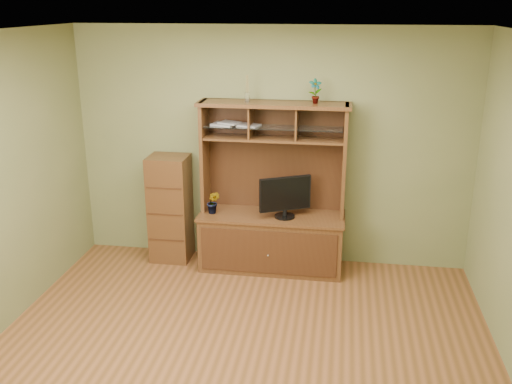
# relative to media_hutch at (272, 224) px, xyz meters

# --- Properties ---
(room) EXTENTS (4.54, 4.04, 2.74)m
(room) POSITION_rel_media_hutch_xyz_m (-0.05, -1.73, 0.83)
(room) COLOR brown
(room) RESTS_ON ground
(media_hutch) EXTENTS (1.66, 0.61, 1.90)m
(media_hutch) POSITION_rel_media_hutch_xyz_m (0.00, 0.00, 0.00)
(media_hutch) COLOR #412312
(media_hutch) RESTS_ON room
(monitor) EXTENTS (0.55, 0.30, 0.47)m
(monitor) POSITION_rel_media_hutch_xyz_m (0.15, -0.08, 0.37)
(monitor) COLOR black
(monitor) RESTS_ON media_hutch
(orchid_plant) EXTENTS (0.15, 0.13, 0.26)m
(orchid_plant) POSITION_rel_media_hutch_xyz_m (-0.66, -0.08, 0.26)
(orchid_plant) COLOR #29541C
(orchid_plant) RESTS_ON media_hutch
(top_plant) EXTENTS (0.16, 0.13, 0.26)m
(top_plant) POSITION_rel_media_hutch_xyz_m (0.44, 0.08, 1.51)
(top_plant) COLOR #396824
(top_plant) RESTS_ON media_hutch
(reed_diffuser) EXTENTS (0.06, 0.06, 0.29)m
(reed_diffuser) POSITION_rel_media_hutch_xyz_m (-0.29, 0.08, 1.49)
(reed_diffuser) COLOR silver
(reed_diffuser) RESTS_ON media_hutch
(magazines) EXTENTS (0.56, 0.24, 0.04)m
(magazines) POSITION_rel_media_hutch_xyz_m (-0.44, 0.08, 1.13)
(magazines) COLOR #9D9DA2
(magazines) RESTS_ON media_hutch
(side_cabinet) EXTENTS (0.45, 0.41, 1.26)m
(side_cabinet) POSITION_rel_media_hutch_xyz_m (-1.21, 0.05, 0.11)
(side_cabinet) COLOR #412312
(side_cabinet) RESTS_ON room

